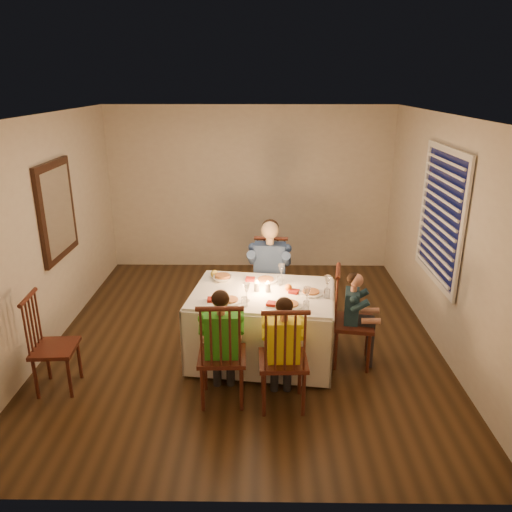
{
  "coord_description": "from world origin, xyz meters",
  "views": [
    {
      "loc": [
        0.2,
        -5.37,
        2.95
      ],
      "look_at": [
        0.13,
        0.15,
        1.0
      ],
      "focal_mm": 35.0,
      "sensor_mm": 36.0,
      "label": 1
    }
  ],
  "objects_px": {
    "chair_adult": "(269,322)",
    "chair_end": "(350,362)",
    "chair_near_left": "(223,399)",
    "child_green": "(223,399)",
    "child_teal": "(350,362)",
    "chair_near_right": "(282,404)",
    "dining_table": "(262,311)",
    "chair_extra": "(61,387)",
    "serving_bowl": "(223,278)",
    "child_yellow": "(282,404)",
    "adult": "(269,322)"
  },
  "relations": [
    {
      "from": "chair_near_left",
      "to": "chair_end",
      "type": "bearing_deg",
      "value": -154.83
    },
    {
      "from": "adult",
      "to": "chair_end",
      "type": "bearing_deg",
      "value": -42.14
    },
    {
      "from": "serving_bowl",
      "to": "child_green",
      "type": "bearing_deg",
      "value": -86.26
    },
    {
      "from": "dining_table",
      "to": "chair_end",
      "type": "xyz_separation_m",
      "value": [
        0.98,
        -0.1,
        -0.57
      ]
    },
    {
      "from": "child_green",
      "to": "child_yellow",
      "type": "relative_size",
      "value": 1.03
    },
    {
      "from": "child_green",
      "to": "serving_bowl",
      "type": "distance_m",
      "value": 1.38
    },
    {
      "from": "dining_table",
      "to": "child_teal",
      "type": "xyz_separation_m",
      "value": [
        0.98,
        -0.1,
        -0.57
      ]
    },
    {
      "from": "chair_adult",
      "to": "adult",
      "type": "xyz_separation_m",
      "value": [
        0.0,
        -0.0,
        0.0
      ]
    },
    {
      "from": "child_teal",
      "to": "child_green",
      "type": "bearing_deg",
      "value": 126.44
    },
    {
      "from": "chair_near_right",
      "to": "child_yellow",
      "type": "bearing_deg",
      "value": -1.83
    },
    {
      "from": "adult",
      "to": "serving_bowl",
      "type": "relative_size",
      "value": 6.27
    },
    {
      "from": "chair_adult",
      "to": "chair_near_left",
      "type": "relative_size",
      "value": 1.0
    },
    {
      "from": "dining_table",
      "to": "child_yellow",
      "type": "bearing_deg",
      "value": -69.95
    },
    {
      "from": "chair_end",
      "to": "child_yellow",
      "type": "xyz_separation_m",
      "value": [
        -0.79,
        -0.77,
        0.0
      ]
    },
    {
      "from": "child_teal",
      "to": "dining_table",
      "type": "bearing_deg",
      "value": 93.47
    },
    {
      "from": "chair_near_right",
      "to": "child_teal",
      "type": "relative_size",
      "value": 1.03
    },
    {
      "from": "chair_adult",
      "to": "child_green",
      "type": "height_order",
      "value": "child_green"
    },
    {
      "from": "chair_end",
      "to": "adult",
      "type": "xyz_separation_m",
      "value": [
        -0.89,
        0.96,
        0.0
      ]
    },
    {
      "from": "chair_extra",
      "to": "child_yellow",
      "type": "bearing_deg",
      "value": -99.89
    },
    {
      "from": "dining_table",
      "to": "chair_extra",
      "type": "bearing_deg",
      "value": -155.48
    },
    {
      "from": "chair_near_left",
      "to": "child_yellow",
      "type": "xyz_separation_m",
      "value": [
        0.57,
        -0.07,
        0.0
      ]
    },
    {
      "from": "chair_adult",
      "to": "child_green",
      "type": "distance_m",
      "value": 1.73
    },
    {
      "from": "adult",
      "to": "child_yellow",
      "type": "relative_size",
      "value": 1.19
    },
    {
      "from": "child_yellow",
      "to": "chair_near_right",
      "type": "bearing_deg",
      "value": 178.17
    },
    {
      "from": "child_green",
      "to": "child_teal",
      "type": "xyz_separation_m",
      "value": [
        1.36,
        0.7,
        0.0
      ]
    },
    {
      "from": "serving_bowl",
      "to": "child_yellow",
      "type": "bearing_deg",
      "value": -61.19
    },
    {
      "from": "chair_near_right",
      "to": "chair_end",
      "type": "relative_size",
      "value": 1.0
    },
    {
      "from": "chair_extra",
      "to": "adult",
      "type": "distance_m",
      "value": 2.6
    },
    {
      "from": "chair_adult",
      "to": "child_green",
      "type": "relative_size",
      "value": 0.93
    },
    {
      "from": "chair_near_left",
      "to": "chair_end",
      "type": "xyz_separation_m",
      "value": [
        1.36,
        0.7,
        0.0
      ]
    },
    {
      "from": "adult",
      "to": "serving_bowl",
      "type": "height_order",
      "value": "serving_bowl"
    },
    {
      "from": "dining_table",
      "to": "chair_end",
      "type": "relative_size",
      "value": 1.53
    },
    {
      "from": "chair_adult",
      "to": "chair_end",
      "type": "distance_m",
      "value": 1.31
    },
    {
      "from": "chair_near_right",
      "to": "chair_end",
      "type": "height_order",
      "value": "same"
    },
    {
      "from": "adult",
      "to": "child_green",
      "type": "height_order",
      "value": "adult"
    },
    {
      "from": "chair_near_right",
      "to": "child_green",
      "type": "relative_size",
      "value": 0.93
    },
    {
      "from": "chair_near_left",
      "to": "child_teal",
      "type": "bearing_deg",
      "value": -154.83
    },
    {
      "from": "dining_table",
      "to": "chair_near_left",
      "type": "xyz_separation_m",
      "value": [
        -0.38,
        -0.8,
        -0.57
      ]
    },
    {
      "from": "dining_table",
      "to": "child_green",
      "type": "distance_m",
      "value": 1.05
    },
    {
      "from": "child_yellow",
      "to": "serving_bowl",
      "type": "bearing_deg",
      "value": -63.02
    },
    {
      "from": "dining_table",
      "to": "child_teal",
      "type": "distance_m",
      "value": 1.14
    },
    {
      "from": "dining_table",
      "to": "child_green",
      "type": "xyz_separation_m",
      "value": [
        -0.38,
        -0.8,
        -0.57
      ]
    },
    {
      "from": "child_green",
      "to": "child_teal",
      "type": "height_order",
      "value": "child_green"
    },
    {
      "from": "chair_extra",
      "to": "child_green",
      "type": "distance_m",
      "value": 1.67
    },
    {
      "from": "chair_near_right",
      "to": "serving_bowl",
      "type": "bearing_deg",
      "value": -63.02
    },
    {
      "from": "chair_near_left",
      "to": "child_teal",
      "type": "xyz_separation_m",
      "value": [
        1.36,
        0.7,
        0.0
      ]
    },
    {
      "from": "chair_near_right",
      "to": "adult",
      "type": "height_order",
      "value": "adult"
    },
    {
      "from": "chair_adult",
      "to": "child_teal",
      "type": "height_order",
      "value": "chair_adult"
    },
    {
      "from": "child_green",
      "to": "chair_end",
      "type": "bearing_deg",
      "value": -154.83
    },
    {
      "from": "dining_table",
      "to": "adult",
      "type": "xyz_separation_m",
      "value": [
        0.09,
        0.87,
        -0.57
      ]
    }
  ]
}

